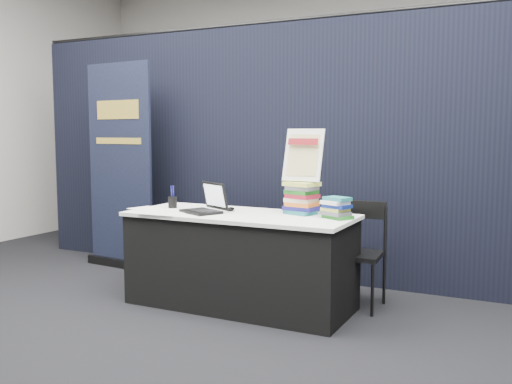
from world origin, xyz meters
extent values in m
plane|color=black|center=(0.00, 0.00, 0.00)|extent=(8.00, 8.00, 0.00)
cube|color=#B5B1AB|center=(0.00, 4.00, 1.75)|extent=(8.00, 0.02, 3.50)
cube|color=black|center=(0.00, 1.60, 1.20)|extent=(6.00, 0.08, 2.40)
cube|color=black|center=(0.00, 0.55, 0.36)|extent=(1.76, 0.71, 0.72)
cube|color=silver|center=(0.00, 0.55, 0.73)|extent=(1.80, 0.75, 0.03)
cube|color=black|center=(-0.29, 0.43, 0.76)|extent=(0.38, 0.34, 0.02)
cube|color=black|center=(-0.29, 0.54, 0.88)|extent=(0.31, 0.19, 0.22)
cube|color=white|center=(-0.29, 0.53, 0.88)|extent=(0.26, 0.15, 0.17)
ellipsoid|color=black|center=(-0.14, 0.65, 0.76)|extent=(0.09, 0.11, 0.03)
cube|color=white|center=(-0.79, 0.43, 0.75)|extent=(0.37, 0.30, 0.00)
cube|color=white|center=(-0.55, 0.27, 0.75)|extent=(0.33, 0.24, 0.00)
cube|color=silver|center=(-0.58, 0.37, 0.75)|extent=(0.36, 0.31, 0.00)
cylinder|color=black|center=(-0.66, 0.58, 0.80)|extent=(0.08, 0.08, 0.10)
cube|color=#1D6D6E|center=(0.45, 0.72, 0.77)|extent=(0.27, 0.23, 0.03)
cube|color=navy|center=(0.45, 0.72, 0.80)|extent=(0.27, 0.23, 0.03)
cube|color=orange|center=(0.45, 0.72, 0.83)|extent=(0.27, 0.23, 0.03)
cube|color=beige|center=(0.45, 0.72, 0.86)|extent=(0.27, 0.23, 0.03)
cube|color=maroon|center=(0.45, 0.72, 0.89)|extent=(0.27, 0.23, 0.03)
cube|color=#1C691C|center=(0.45, 0.72, 0.92)|extent=(0.27, 0.23, 0.03)
cube|color=#545358|center=(0.45, 0.72, 0.96)|extent=(0.27, 0.23, 0.03)
cube|color=#CCD354|center=(0.45, 0.72, 0.99)|extent=(0.27, 0.23, 0.03)
cube|color=#1C691C|center=(0.77, 0.64, 0.76)|extent=(0.23, 0.21, 0.03)
cube|color=#545358|center=(0.77, 0.64, 0.79)|extent=(0.23, 0.21, 0.03)
cube|color=#CCD354|center=(0.77, 0.64, 0.82)|extent=(0.23, 0.21, 0.03)
cube|color=navy|center=(0.77, 0.64, 0.84)|extent=(0.23, 0.21, 0.03)
cube|color=silver|center=(0.77, 0.64, 0.87)|extent=(0.23, 0.21, 0.03)
cube|color=#1D6D6E|center=(0.77, 0.64, 0.90)|extent=(0.23, 0.21, 0.03)
cube|color=black|center=(0.45, 0.71, 1.02)|extent=(0.21, 0.02, 0.02)
cylinder|color=black|center=(0.37, 0.79, 1.14)|extent=(0.01, 0.11, 0.30)
cylinder|color=black|center=(0.53, 0.79, 1.14)|extent=(0.01, 0.11, 0.30)
cube|color=silver|center=(0.45, 0.76, 1.21)|extent=(0.32, 0.13, 0.41)
cube|color=#C5B97B|center=(0.45, 0.75, 1.21)|extent=(0.25, 0.10, 0.32)
cube|color=maroon|center=(0.45, 0.75, 1.32)|extent=(0.25, 0.02, 0.05)
cube|color=black|center=(-1.72, 1.16, 0.04)|extent=(0.89, 0.18, 0.08)
cube|color=black|center=(-1.72, 1.18, 1.04)|extent=(0.83, 0.11, 2.08)
cube|color=gold|center=(-1.72, 1.16, 1.61)|extent=(0.57, 0.06, 0.19)
cube|color=gold|center=(-1.72, 1.16, 1.30)|extent=(0.62, 0.06, 0.06)
cylinder|color=black|center=(0.66, 0.76, 0.20)|extent=(0.02, 0.02, 0.40)
cylinder|color=black|center=(1.02, 0.76, 0.20)|extent=(0.02, 0.02, 0.40)
cylinder|color=black|center=(0.66, 1.12, 0.20)|extent=(0.02, 0.02, 0.40)
cylinder|color=black|center=(1.02, 1.12, 0.20)|extent=(0.02, 0.02, 0.40)
cube|color=black|center=(0.84, 0.94, 0.42)|extent=(0.40, 0.40, 0.04)
cube|color=black|center=(0.84, 1.12, 0.76)|extent=(0.36, 0.05, 0.14)
camera|label=1|loc=(2.10, -3.38, 1.39)|focal=40.00mm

